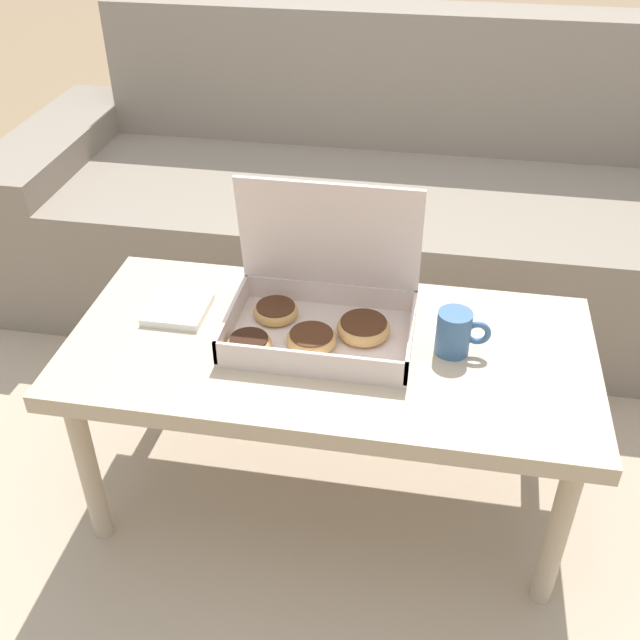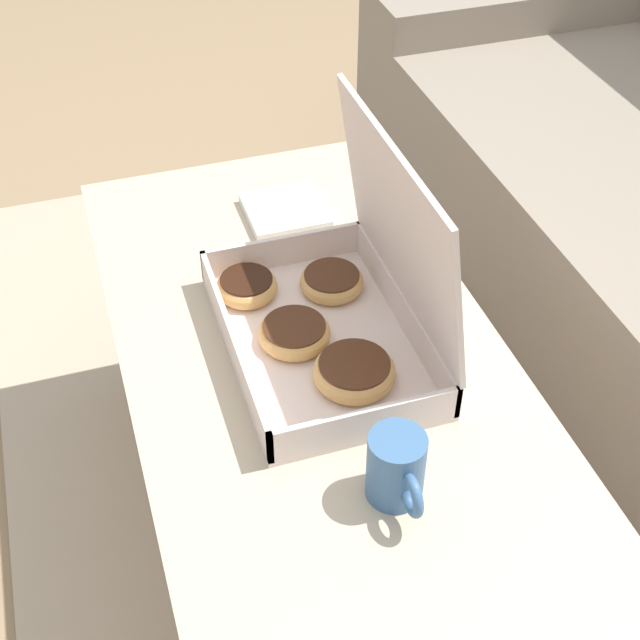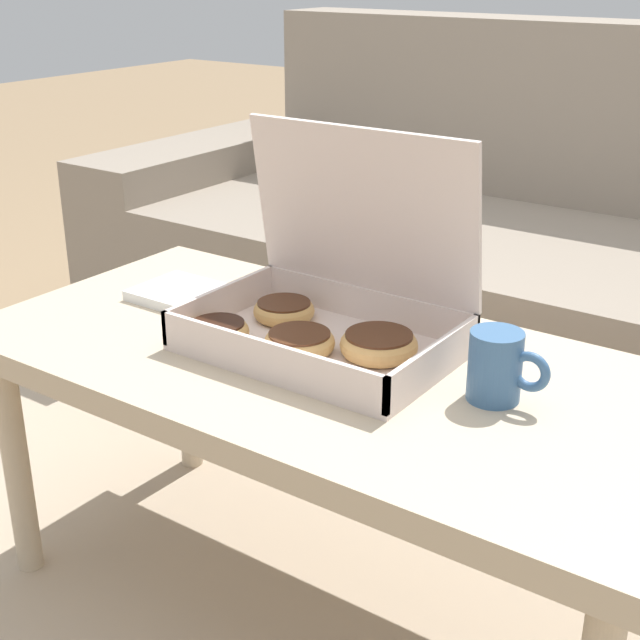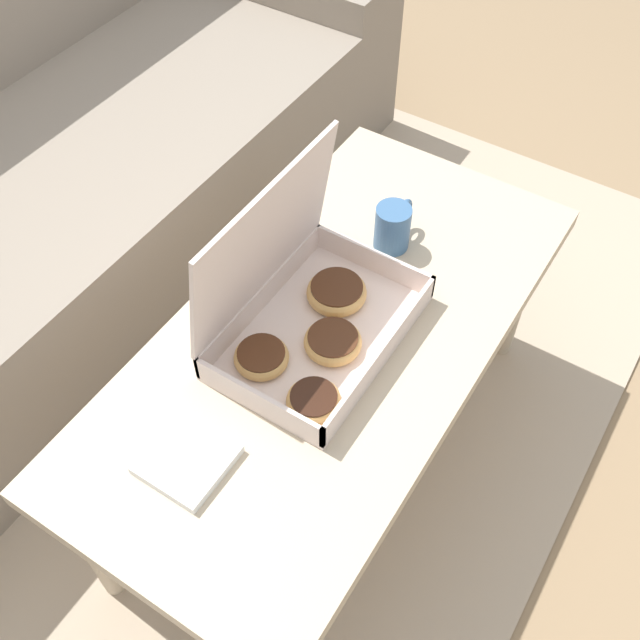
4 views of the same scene
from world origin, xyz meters
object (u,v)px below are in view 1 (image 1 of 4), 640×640
couch (377,211)px  coffee_mug (455,333)px  pastry_box (317,312)px  coffee_table (329,362)px

couch → coffee_mug: couch is taller
couch → pastry_box: 0.96m
couch → coffee_table: couch is taller
coffee_table → pastry_box: (-0.03, 0.03, 0.10)m
pastry_box → coffee_mug: (0.29, -0.01, -0.01)m
coffee_table → pastry_box: bearing=135.6°
coffee_table → pastry_box: size_ratio=2.85×
coffee_table → couch: bearing=90.0°
pastry_box → coffee_mug: bearing=-2.8°
couch → coffee_mug: bearing=-74.9°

